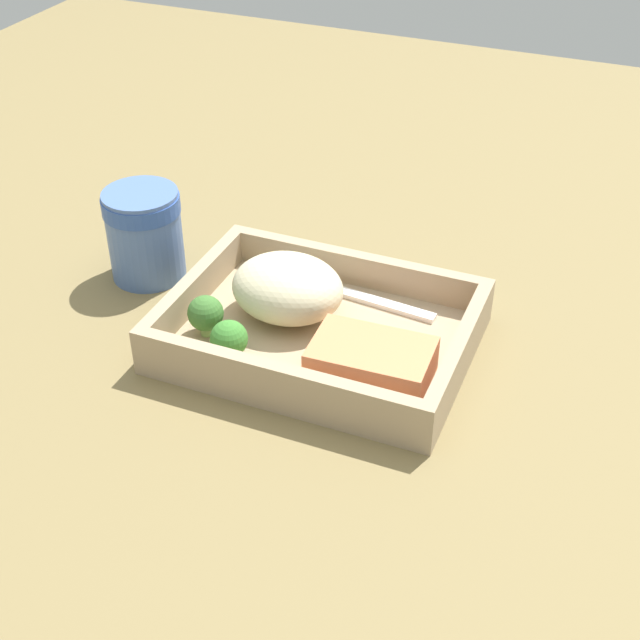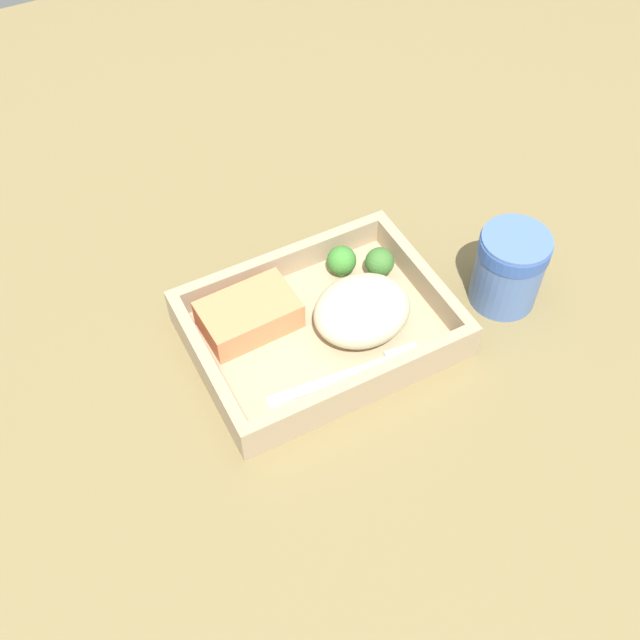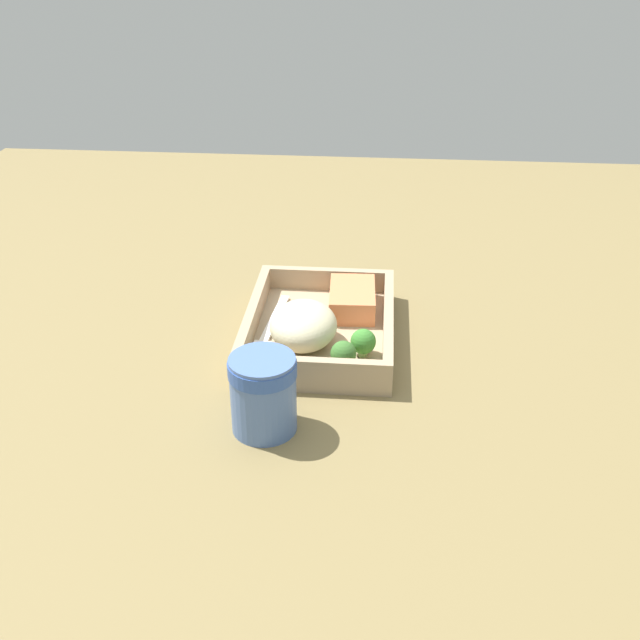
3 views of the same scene
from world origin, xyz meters
TOP-DOWN VIEW (x-y plane):
  - ground_plane at (0.00, 0.00)cm, footprint 160.00×160.00cm
  - takeout_tray at (0.00, 0.00)cm, footprint 25.16×18.61cm
  - tray_rim at (0.00, 0.00)cm, footprint 25.16×18.61cm
  - salmon_fillet at (-5.93, 3.83)cm, footprint 9.66×6.40cm
  - mashed_potatoes at (3.73, -1.73)cm, footprint 9.82×8.31cm
  - broccoli_floret_1 at (5.59, 5.71)cm, footprint 3.10×3.10cm
  - broccoli_floret_2 at (8.89, 3.51)cm, footprint 3.07×3.07cm
  - fork at (0.53, -6.43)cm, footprint 15.89×3.17cm
  - paper_cup at (19.39, -4.26)cm, footprint 7.16×7.16cm

SIDE VIEW (x-z plane):
  - ground_plane at x=0.00cm, z-range -2.00..0.00cm
  - takeout_tray at x=0.00cm, z-range 0.00..1.20cm
  - fork at x=0.53cm, z-range 1.20..1.64cm
  - tray_rim at x=0.00cm, z-range 1.20..4.25cm
  - salmon_fillet at x=-5.93cm, z-range 1.20..4.37cm
  - broccoli_floret_1 at x=5.59cm, z-range 1.32..4.78cm
  - broccoli_floret_2 at x=8.89cm, z-range 1.40..5.04cm
  - mashed_potatoes at x=3.73cm, z-range 1.20..6.60cm
  - paper_cup at x=19.39cm, z-range 0.51..9.22cm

